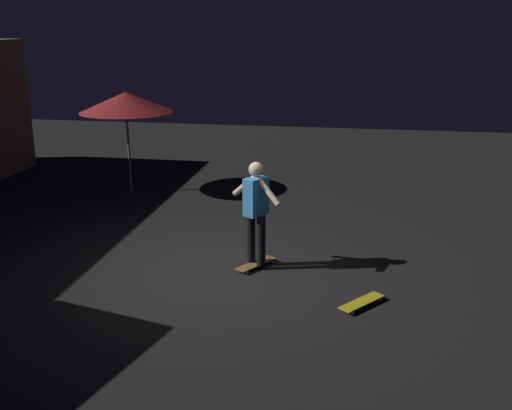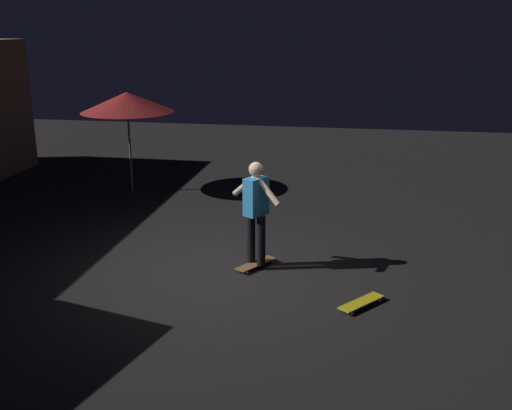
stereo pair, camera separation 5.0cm
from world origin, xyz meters
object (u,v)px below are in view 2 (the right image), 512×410
(patio_umbrella, at_px, (127,102))
(skateboard_ridden, at_px, (256,264))
(skateboard_spare, at_px, (361,303))
(skater, at_px, (256,206))

(patio_umbrella, xyz_separation_m, skateboard_ridden, (-4.02, -3.67, -2.02))
(skateboard_spare, bearing_deg, skater, 56.58)
(patio_umbrella, height_order, skateboard_spare, patio_umbrella)
(skater, bearing_deg, skateboard_ridden, 0.00)
(skateboard_ridden, relative_size, skateboard_spare, 1.04)
(patio_umbrella, xyz_separation_m, skateboard_spare, (-5.14, -5.37, -2.02))
(patio_umbrella, relative_size, skateboard_spare, 3.13)
(skateboard_spare, bearing_deg, patio_umbrella, 46.25)
(skater, bearing_deg, patio_umbrella, 42.42)
(patio_umbrella, height_order, skater, patio_umbrella)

